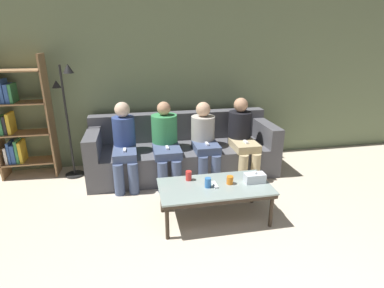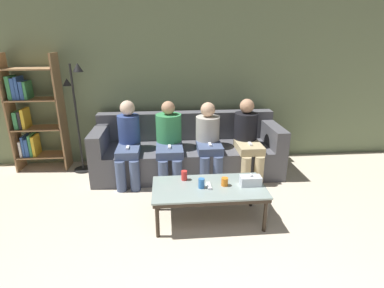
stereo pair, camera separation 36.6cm
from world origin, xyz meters
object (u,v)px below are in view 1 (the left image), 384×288
object	(u,v)px
cup_near_right	(189,176)
tissue_box	(255,178)
standing_lamp	(67,110)
seated_person_right_end	(242,135)
bookshelf	(16,119)
seated_person_mid_left	(166,140)
game_remote	(215,185)
couch	(183,152)
coffee_table	(215,189)
cup_far_center	(208,183)
seated_person_left_end	(124,143)
cup_near_left	(230,180)
seated_person_mid_right	(204,138)

from	to	relation	value
cup_near_right	tissue_box	world-z (taller)	tissue_box
standing_lamp	seated_person_right_end	distance (m)	2.44
bookshelf	seated_person_right_end	distance (m)	3.14
seated_person_mid_left	game_remote	bearing A→B (deg)	-70.21
game_remote	bookshelf	distance (m)	2.92
couch	coffee_table	xyz separation A→B (m)	(0.12, -1.33, 0.06)
coffee_table	cup_far_center	distance (m)	0.12
seated_person_left_end	seated_person_right_end	distance (m)	1.65
cup_near_left	bookshelf	size ratio (longest dim) A/B	0.05
seated_person_left_end	seated_person_right_end	size ratio (longest dim) A/B	1.01
seated_person_mid_left	seated_person_mid_right	xyz separation A→B (m)	(0.55, 0.01, -0.01)
coffee_table	seated_person_mid_left	size ratio (longest dim) A/B	1.10
cup_near_left	seated_person_mid_right	distance (m)	1.11
seated_person_mid_left	standing_lamp	bearing A→B (deg)	163.73
cup_far_center	seated_person_right_end	world-z (taller)	seated_person_right_end
tissue_box	seated_person_mid_left	bearing A→B (deg)	127.33
cup_near_right	game_remote	distance (m)	0.31
seated_person_mid_left	coffee_table	bearing A→B (deg)	-70.21
game_remote	seated_person_mid_right	distance (m)	1.14
seated_person_left_end	seated_person_right_end	bearing A→B (deg)	0.32
coffee_table	seated_person_mid_right	size ratio (longest dim) A/B	1.13
cup_far_center	seated_person_mid_left	distance (m)	1.17
coffee_table	bookshelf	world-z (taller)	bookshelf
cup_far_center	couch	bearing A→B (deg)	91.74
standing_lamp	seated_person_mid_right	world-z (taller)	standing_lamp
cup_near_left	seated_person_mid_left	bearing A→B (deg)	117.37
bookshelf	cup_far_center	bearing A→B (deg)	-35.41
bookshelf	seated_person_right_end	size ratio (longest dim) A/B	1.55
couch	seated_person_mid_right	xyz separation A→B (m)	(0.27, -0.21, 0.27)
standing_lamp	cup_far_center	bearing A→B (deg)	-43.12
cup_far_center	standing_lamp	size ratio (longest dim) A/B	0.07
cup_near_left	game_remote	world-z (taller)	cup_near_left
cup_near_right	couch	bearing A→B (deg)	83.66
game_remote	seated_person_right_end	size ratio (longest dim) A/B	0.14
game_remote	seated_person_mid_left	distance (m)	1.18
bookshelf	seated_person_left_end	bearing A→B (deg)	-19.92
coffee_table	seated_person_left_end	xyz separation A→B (m)	(-0.95, 1.10, 0.21)
coffee_table	cup_near_left	distance (m)	0.19
game_remote	seated_person_right_end	distance (m)	1.32
tissue_box	cup_far_center	bearing A→B (deg)	-178.15
bookshelf	seated_person_right_end	bearing A→B (deg)	-9.44
tissue_box	seated_person_right_end	size ratio (longest dim) A/B	0.20
tissue_box	cup_near_left	bearing A→B (deg)	177.51
couch	bookshelf	bearing A→B (deg)	172.62
game_remote	bookshelf	bearing A→B (deg)	145.84
tissue_box	bookshelf	xyz separation A→B (m)	(-2.83, 1.62, 0.38)
seated_person_mid_right	game_remote	bearing A→B (deg)	-97.72
cup_far_center	tissue_box	world-z (taller)	tissue_box
cup_near_left	cup_far_center	bearing A→B (deg)	-173.39
seated_person_mid_left	seated_person_mid_right	world-z (taller)	seated_person_mid_left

